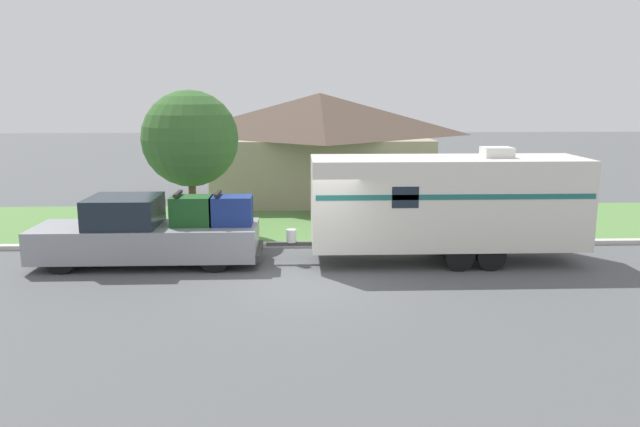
{
  "coord_description": "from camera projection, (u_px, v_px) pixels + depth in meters",
  "views": [
    {
      "loc": [
        -0.38,
        -14.98,
        4.69
      ],
      "look_at": [
        0.27,
        1.93,
        1.4
      ],
      "focal_mm": 35.0,
      "sensor_mm": 36.0,
      "label": 1
    }
  ],
  "objects": [
    {
      "name": "ground_plane",
      "position": [
        312.0,
        283.0,
        15.61
      ],
      "size": [
        120.0,
        120.0,
        0.0
      ],
      "primitive_type": "plane",
      "color": "#515456"
    },
    {
      "name": "house_across_street",
      "position": [
        320.0,
        143.0,
        28.29
      ],
      "size": [
        9.85,
        8.19,
        4.68
      ],
      "color": "gray",
      "rests_on": "ground_plane"
    },
    {
      "name": "travel_trailer",
      "position": [
        447.0,
        202.0,
        17.32
      ],
      "size": [
        8.77,
        2.23,
        3.22
      ],
      "color": "black",
      "rests_on": "ground_plane"
    },
    {
      "name": "mailbox",
      "position": [
        158.0,
        209.0,
        19.84
      ],
      "size": [
        0.48,
        0.2,
        1.36
      ],
      "color": "brown",
      "rests_on": "ground_plane"
    },
    {
      "name": "curb_strip",
      "position": [
        309.0,
        245.0,
        19.27
      ],
      "size": [
        80.0,
        0.3,
        0.14
      ],
      "color": "beige",
      "rests_on": "ground_plane"
    },
    {
      "name": "pickup_truck",
      "position": [
        150.0,
        233.0,
        17.17
      ],
      "size": [
        6.19,
        1.98,
        2.02
      ],
      "color": "black",
      "rests_on": "ground_plane"
    },
    {
      "name": "tree_in_yard",
      "position": [
        190.0,
        139.0,
        20.19
      ],
      "size": [
        3.12,
        3.12,
        4.79
      ],
      "color": "brown",
      "rests_on": "ground_plane"
    },
    {
      "name": "lawn_strip",
      "position": [
        307.0,
        222.0,
        22.86
      ],
      "size": [
        80.0,
        7.0,
        0.03
      ],
      "color": "#568442",
      "rests_on": "ground_plane"
    }
  ]
}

